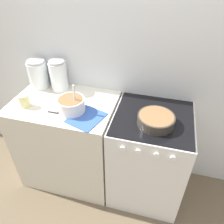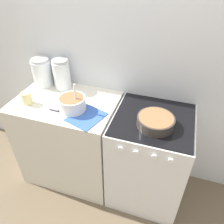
{
  "view_description": "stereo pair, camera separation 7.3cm",
  "coord_description": "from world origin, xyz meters",
  "px_view_note": "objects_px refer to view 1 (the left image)",
  "views": [
    {
      "loc": [
        0.36,
        -1.06,
        1.95
      ],
      "look_at": [
        0.02,
        0.22,
        0.96
      ],
      "focal_mm": 35.0,
      "sensor_mm": 36.0,
      "label": 1
    },
    {
      "loc": [
        0.43,
        -1.04,
        1.95
      ],
      "look_at": [
        0.02,
        0.22,
        0.96
      ],
      "focal_mm": 35.0,
      "sensor_mm": 36.0,
      "label": 2
    }
  ],
  "objects_px": {
    "stove": "(148,157)",
    "baking_pan": "(156,120)",
    "tin_can": "(24,101)",
    "storage_jar_left": "(38,76)",
    "storage_jar_middle": "(59,78)",
    "mixing_bowl": "(71,104)"
  },
  "relations": [
    {
      "from": "stove",
      "to": "storage_jar_left",
      "type": "height_order",
      "value": "storage_jar_left"
    },
    {
      "from": "storage_jar_left",
      "to": "stove",
      "type": "bearing_deg",
      "value": -10.31
    },
    {
      "from": "mixing_bowl",
      "to": "storage_jar_left",
      "type": "relative_size",
      "value": 0.94
    },
    {
      "from": "stove",
      "to": "tin_can",
      "type": "distance_m",
      "value": 1.17
    },
    {
      "from": "baking_pan",
      "to": "storage_jar_middle",
      "type": "xyz_separation_m",
      "value": [
        -0.9,
        0.28,
        0.08
      ]
    },
    {
      "from": "baking_pan",
      "to": "tin_can",
      "type": "relative_size",
      "value": 2.6
    },
    {
      "from": "baking_pan",
      "to": "tin_can",
      "type": "bearing_deg",
      "value": -177.57
    },
    {
      "from": "storage_jar_left",
      "to": "mixing_bowl",
      "type": "bearing_deg",
      "value": -33.16
    },
    {
      "from": "tin_can",
      "to": "storage_jar_left",
      "type": "bearing_deg",
      "value": 98.24
    },
    {
      "from": "baking_pan",
      "to": "mixing_bowl",
      "type": "bearing_deg",
      "value": -179.22
    },
    {
      "from": "storage_jar_left",
      "to": "storage_jar_middle",
      "type": "distance_m",
      "value": 0.21
    },
    {
      "from": "stove",
      "to": "mixing_bowl",
      "type": "xyz_separation_m",
      "value": [
        -0.64,
        -0.09,
        0.52
      ]
    },
    {
      "from": "storage_jar_middle",
      "to": "storage_jar_left",
      "type": "bearing_deg",
      "value": 180.0
    },
    {
      "from": "stove",
      "to": "tin_can",
      "type": "xyz_separation_m",
      "value": [
        -1.04,
        -0.13,
        0.51
      ]
    },
    {
      "from": "storage_jar_middle",
      "to": "tin_can",
      "type": "height_order",
      "value": "storage_jar_middle"
    },
    {
      "from": "mixing_bowl",
      "to": "tin_can",
      "type": "relative_size",
      "value": 2.29
    },
    {
      "from": "stove",
      "to": "mixing_bowl",
      "type": "distance_m",
      "value": 0.83
    },
    {
      "from": "stove",
      "to": "baking_pan",
      "type": "relative_size",
      "value": 3.33
    },
    {
      "from": "stove",
      "to": "mixing_bowl",
      "type": "height_order",
      "value": "mixing_bowl"
    },
    {
      "from": "stove",
      "to": "storage_jar_middle",
      "type": "xyz_separation_m",
      "value": [
        -0.88,
        0.2,
        0.58
      ]
    },
    {
      "from": "mixing_bowl",
      "to": "storage_jar_middle",
      "type": "distance_m",
      "value": 0.38
    },
    {
      "from": "stove",
      "to": "baking_pan",
      "type": "height_order",
      "value": "baking_pan"
    }
  ]
}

